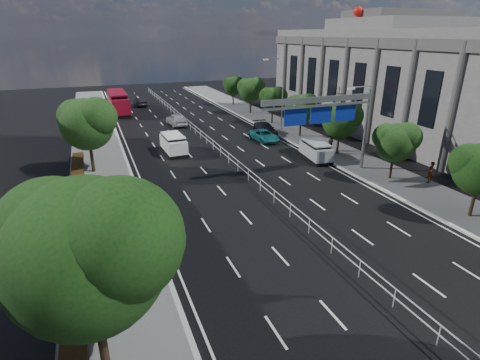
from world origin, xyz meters
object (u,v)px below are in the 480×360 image
red_bus (118,102)px  near_car_dark (140,102)px  overhead_gantry (330,111)px  parked_car_dark (265,129)px  toilet_sign (122,237)px  near_car_silver (176,119)px  parked_car_teal (264,136)px  pedestrian_b (330,142)px  pedestrian_a (430,172)px  silver_minivan (316,151)px  white_minivan (173,144)px

red_bus → near_car_dark: red_bus is taller
overhead_gantry → parked_car_dark: bearing=85.8°
toilet_sign → near_car_silver: toilet_sign is taller
parked_car_teal → pedestrian_b: (4.54, -6.36, 0.37)m
parked_car_teal → pedestrian_b: 7.82m
near_car_dark → pedestrian_b: (14.70, -34.24, 0.30)m
overhead_gantry → parked_car_teal: size_ratio=2.29×
overhead_gantry → near_car_silver: (-7.84, 23.40, -4.81)m
pedestrian_a → near_car_silver: bearing=-84.3°
red_bus → near_car_silver: bearing=-62.5°
overhead_gantry → silver_minivan: size_ratio=2.32×
overhead_gantry → red_bus: (-14.24, 35.38, -3.94)m
red_bus → near_car_silver: 13.61m
white_minivan → near_car_dark: bearing=87.1°
near_car_dark → red_bus: bearing=42.3°
toilet_sign → silver_minivan: size_ratio=0.98×
overhead_gantry → near_car_silver: overhead_gantry is taller
toilet_sign → parked_car_dark: 30.93m
silver_minivan → pedestrian_b: 3.20m
parked_car_teal → parked_car_dark: bearing=57.9°
overhead_gantry → parked_car_teal: overhead_gantry is taller
near_car_silver → parked_car_teal: near_car_silver is taller
toilet_sign → near_car_dark: bearing=81.7°
parked_car_dark → red_bus: bearing=131.2°
white_minivan → pedestrian_a: (17.52, -16.25, 0.09)m
red_bus → pedestrian_a: size_ratio=5.97×
overhead_gantry → red_bus: 38.34m
toilet_sign → silver_minivan: 23.90m
overhead_gantry → silver_minivan: overhead_gantry is taller
parked_car_dark → pedestrian_a: (5.60, -19.49, 0.34)m
silver_minivan → white_minivan: bearing=156.8°
red_bus → near_car_dark: (3.85, 4.44, -0.97)m
toilet_sign → overhead_gantry: (17.69, 10.05, 2.66)m
overhead_gantry → red_bus: overhead_gantry is taller
silver_minivan → pedestrian_b: bearing=37.9°
parked_car_teal → pedestrian_b: bearing=-58.9°
toilet_sign → parked_car_teal: size_ratio=0.97×
toilet_sign → parked_car_teal: bearing=51.6°
red_bus → pedestrian_a: (20.90, -40.43, -0.63)m
pedestrian_a → pedestrian_b: pedestrian_a is taller
white_minivan → near_car_dark: (0.47, 28.63, -0.26)m
toilet_sign → red_bus: bearing=85.7°
silver_minivan → parked_car_dark: size_ratio=0.92×
silver_minivan → near_car_silver: bearing=122.8°
pedestrian_a → pedestrian_b: 10.90m
parked_car_teal → silver_minivan: bearing=-81.8°
near_car_silver → pedestrian_a: size_ratio=2.59×
overhead_gantry → near_car_silver: size_ratio=2.20×
near_car_dark → parked_car_teal: near_car_dark is taller
white_minivan → near_car_silver: bearing=74.1°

